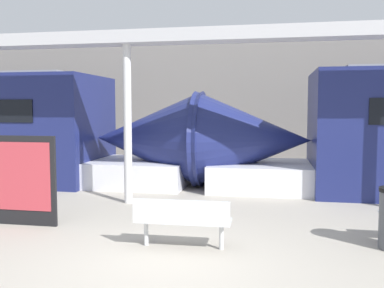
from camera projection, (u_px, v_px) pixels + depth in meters
The scene contains 6 objects.
ground_plane at pixel (163, 262), 6.00m from camera, with size 60.00×60.00×0.00m, color #A8A093.
station_wall at pixel (234, 100), 16.54m from camera, with size 56.00×0.20×5.00m, color gray.
bench_near at pixel (182, 218), 6.52m from camera, with size 1.49×0.46×0.79m.
poster_board at pixel (25, 180), 7.86m from camera, with size 1.21×0.07×1.66m.
support_column_near at pixel (128, 125), 9.64m from camera, with size 0.18×0.18×3.58m, color silver.
canopy_beam at pixel (127, 38), 9.48m from camera, with size 28.00×0.60×0.28m, color #B7B7BC.
Camera 1 is at (1.49, -5.67, 2.14)m, focal length 40.00 mm.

